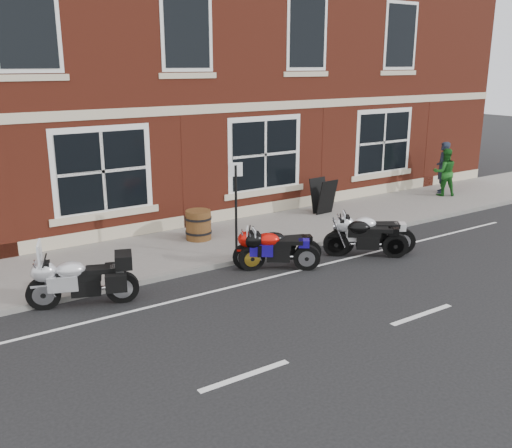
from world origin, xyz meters
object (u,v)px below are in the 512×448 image
at_px(a_board_sign, 323,196).
at_px(moto_touring_silver, 79,278).
at_px(moto_naked_black, 364,236).
at_px(pedestrian_right, 445,172).
at_px(moto_sport_red, 275,248).
at_px(barrel_planter, 198,225).
at_px(pedestrian_left, 443,167).
at_px(moto_sport_silver, 369,232).
at_px(parking_sign, 236,203).
at_px(moto_sport_black, 278,247).

bearing_deg(a_board_sign, moto_touring_silver, -166.95).
bearing_deg(moto_naked_black, pedestrian_right, -27.41).
bearing_deg(moto_touring_silver, pedestrian_right, -60.75).
distance_m(moto_sport_red, barrel_planter, 2.78).
relative_size(pedestrian_left, barrel_planter, 2.33).
distance_m(moto_touring_silver, moto_sport_silver, 7.03).
bearing_deg(pedestrian_left, moto_touring_silver, -33.11).
height_order(moto_naked_black, a_board_sign, a_board_sign).
relative_size(moto_sport_silver, barrel_planter, 2.49).
distance_m(moto_sport_silver, pedestrian_left, 7.63).
bearing_deg(pedestrian_right, moto_naked_black, 54.68).
height_order(moto_sport_red, parking_sign, parking_sign).
bearing_deg(a_board_sign, moto_sport_black, -146.41).
xyz_separation_m(pedestrian_left, pedestrian_right, (-0.33, -0.36, -0.08)).
relative_size(pedestrian_left, parking_sign, 0.79).
distance_m(pedestrian_right, barrel_planter, 9.65).
xyz_separation_m(moto_sport_silver, a_board_sign, (1.37, 3.42, 0.09)).
distance_m(moto_touring_silver, barrel_planter, 4.49).
relative_size(moto_naked_black, a_board_sign, 1.58).
bearing_deg(moto_sport_black, pedestrian_left, -54.39).
distance_m(moto_naked_black, pedestrian_left, 7.88).
xyz_separation_m(moto_sport_red, pedestrian_right, (9.11, 2.58, 0.43)).
relative_size(moto_sport_red, moto_sport_silver, 0.88).
distance_m(moto_naked_black, pedestrian_right, 7.42).
distance_m(moto_touring_silver, a_board_sign, 8.74).
xyz_separation_m(moto_sport_silver, pedestrian_left, (6.84, 3.35, 0.46)).
bearing_deg(moto_sport_red, pedestrian_left, -36.66).
bearing_deg(moto_sport_black, parking_sign, 51.00).
xyz_separation_m(moto_naked_black, parking_sign, (-2.80, 1.44, 0.91)).
relative_size(moto_sport_black, barrel_planter, 2.48).
bearing_deg(moto_touring_silver, a_board_sign, -52.60).
bearing_deg(moto_sport_red, moto_touring_silver, 120.45).
bearing_deg(pedestrian_right, barrel_planter, 29.47).
xyz_separation_m(moto_naked_black, pedestrian_right, (6.75, 3.05, 0.41)).
bearing_deg(moto_sport_silver, a_board_sign, 10.05).
height_order(moto_sport_red, pedestrian_left, pedestrian_left).
height_order(a_board_sign, parking_sign, parking_sign).
bearing_deg(moto_touring_silver, moto_sport_red, -75.40).
relative_size(moto_touring_silver, barrel_planter, 2.63).
height_order(moto_sport_red, moto_sport_silver, moto_sport_silver).
bearing_deg(moto_naked_black, barrel_planter, 80.33).
bearing_deg(parking_sign, pedestrian_left, 32.60).
distance_m(moto_touring_silver, pedestrian_right, 13.66).
distance_m(pedestrian_left, pedestrian_right, 0.50).
relative_size(moto_sport_black, pedestrian_left, 1.06).
bearing_deg(pedestrian_right, moto_touring_silver, 39.44).
distance_m(pedestrian_left, a_board_sign, 5.48).
height_order(moto_touring_silver, moto_sport_red, moto_touring_silver).
bearing_deg(moto_sport_red, barrel_planter, 46.91).
bearing_deg(moto_sport_silver, moto_sport_red, 112.97).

